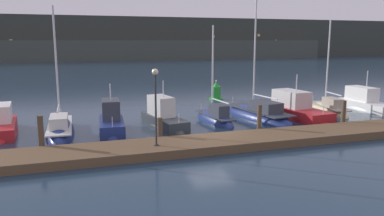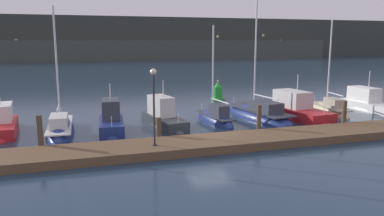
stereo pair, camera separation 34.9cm
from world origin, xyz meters
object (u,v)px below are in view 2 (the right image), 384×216
at_px(motorboat_berth_5, 164,122).
at_px(channel_buoy, 218,92).
at_px(sailboat_berth_6, 215,120).
at_px(dock_lamppost, 154,94).
at_px(motorboat_berth_4, 111,127).
at_px(motorboat_berth_2, 2,128).
at_px(sailboat_berth_7, 259,117).
at_px(sailboat_berth_9, 330,111).
at_px(motorboat_berth_8, 296,112).
at_px(motorboat_berth_10, 367,107).
at_px(sailboat_berth_3, 60,132).

relative_size(motorboat_berth_5, channel_buoy, 2.85).
xyz_separation_m(sailboat_berth_6, dock_lamppost, (-5.61, -6.22, 2.93)).
bearing_deg(motorboat_berth_4, motorboat_berth_2, 165.46).
distance_m(motorboat_berth_2, sailboat_berth_6, 13.86).
height_order(sailboat_berth_7, sailboat_berth_9, sailboat_berth_7).
bearing_deg(motorboat_berth_8, sailboat_berth_7, 169.24).
xyz_separation_m(motorboat_berth_8, dock_lamppost, (-11.98, -5.96, 2.68)).
relative_size(motorboat_berth_10, channel_buoy, 3.06).
bearing_deg(motorboat_berth_5, sailboat_berth_9, 4.32).
height_order(sailboat_berth_3, dock_lamppost, sailboat_berth_3).
height_order(sailboat_berth_7, channel_buoy, sailboat_berth_7).
bearing_deg(sailboat_berth_7, motorboat_berth_5, -175.10).
bearing_deg(channel_buoy, sailboat_berth_9, -54.68).
relative_size(motorboat_berth_5, sailboat_berth_6, 0.73).
relative_size(motorboat_berth_2, motorboat_berth_10, 0.96).
xyz_separation_m(sailboat_berth_3, sailboat_berth_7, (13.93, 0.57, 0.01)).
xyz_separation_m(sailboat_berth_3, motorboat_berth_5, (6.55, -0.06, 0.24)).
xyz_separation_m(sailboat_berth_9, channel_buoy, (-6.25, 8.82, 0.57)).
relative_size(sailboat_berth_6, sailboat_berth_7, 0.68).
relative_size(motorboat_berth_2, motorboat_berth_5, 1.03).
distance_m(motorboat_berth_8, motorboat_berth_10, 7.42).
height_order(sailboat_berth_7, motorboat_berth_10, sailboat_berth_7).
relative_size(sailboat_berth_7, motorboat_berth_10, 1.90).
bearing_deg(channel_buoy, motorboat_berth_2, -153.86).
xyz_separation_m(sailboat_berth_7, motorboat_berth_10, (10.18, 0.41, 0.16)).
distance_m(motorboat_berth_2, motorboat_berth_4, 6.75).
relative_size(sailboat_berth_9, dock_lamppost, 2.05).
height_order(motorboat_berth_4, sailboat_berth_7, sailboat_berth_7).
bearing_deg(dock_lamppost, motorboat_berth_4, 107.41).
relative_size(motorboat_berth_2, sailboat_berth_9, 0.70).
relative_size(sailboat_berth_6, sailboat_berth_9, 0.94).
bearing_deg(sailboat_berth_3, channel_buoy, 34.65).
relative_size(motorboat_berth_2, motorboat_berth_8, 0.83).
xyz_separation_m(motorboat_berth_5, dock_lamppost, (-1.79, -5.86, 2.71)).
relative_size(motorboat_berth_5, sailboat_berth_9, 0.68).
distance_m(motorboat_berth_5, sailboat_berth_6, 3.85).
bearing_deg(sailboat_berth_9, dock_lamppost, -156.21).
distance_m(sailboat_berth_3, channel_buoy, 17.26).
relative_size(sailboat_berth_3, sailboat_berth_7, 0.78).
relative_size(sailboat_berth_3, motorboat_berth_8, 1.28).
bearing_deg(sailboat_berth_6, sailboat_berth_9, 3.93).
height_order(motorboat_berth_2, motorboat_berth_8, motorboat_berth_8).
bearing_deg(dock_lamppost, motorboat_berth_10, 19.63).
xyz_separation_m(motorboat_berth_2, sailboat_berth_6, (13.83, -0.85, -0.16)).
bearing_deg(motorboat_berth_8, channel_buoy, 104.66).
distance_m(sailboat_berth_6, sailboat_berth_9, 10.08).
bearing_deg(sailboat_berth_9, sailboat_berth_7, -176.33).
relative_size(sailboat_berth_7, channel_buoy, 5.81).
bearing_deg(sailboat_berth_9, sailboat_berth_6, -176.07).
bearing_deg(sailboat_berth_7, motorboat_berth_8, -10.76).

